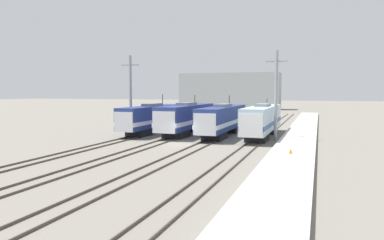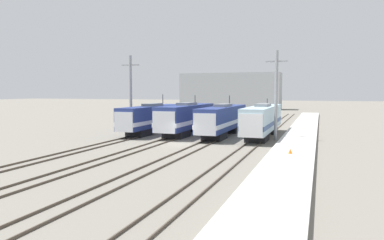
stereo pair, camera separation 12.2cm
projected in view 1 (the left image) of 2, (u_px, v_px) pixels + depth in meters
ground_plane at (180, 144)px, 41.99m from camera, size 400.00×400.00×0.00m
rail_pair_far_left at (119, 140)px, 44.48m from camera, size 1.50×120.00×0.15m
rail_pair_center_left at (159, 142)px, 42.81m from camera, size 1.51×120.00×0.15m
rail_pair_center_right at (202, 144)px, 41.15m from camera, size 1.51×120.00×0.15m
rail_pair_far_right at (249, 147)px, 39.48m from camera, size 1.50×120.00×0.15m
locomotive_far_left at (151, 118)px, 52.72m from camera, size 2.76×16.72×5.42m
locomotive_center_left at (185, 118)px, 51.00m from camera, size 3.13×16.16×5.35m
locomotive_center_right at (222, 120)px, 49.07m from camera, size 2.89×16.73×5.31m
locomotive_far_right at (262, 120)px, 47.96m from camera, size 2.85×17.99×4.90m
catenary_tower_left at (130, 94)px, 50.98m from camera, size 2.60×0.40×10.74m
catenary_tower_right at (276, 94)px, 44.70m from camera, size 2.60×0.40×10.74m
platform at (295, 147)px, 37.96m from camera, size 4.00×120.00×0.45m
traffic_cone at (291, 151)px, 32.89m from camera, size 0.36×0.36×0.45m
depot_building at (230, 91)px, 123.79m from camera, size 32.75×8.63×11.77m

